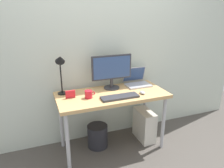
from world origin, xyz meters
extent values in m
plane|color=#4C4742|center=(0.00, 0.00, 0.00)|extent=(6.00, 6.00, 0.00)
cube|color=silver|center=(0.00, 0.36, 1.30)|extent=(4.40, 0.04, 2.60)
cube|color=tan|center=(0.00, 0.00, 0.73)|extent=(1.32, 0.60, 0.04)
cylinder|color=#B2B2B7|center=(-0.60, -0.24, 0.35)|extent=(0.04, 0.04, 0.71)
cylinder|color=#B2B2B7|center=(0.60, -0.24, 0.35)|extent=(0.04, 0.04, 0.71)
cylinder|color=#B2B2B7|center=(-0.60, 0.24, 0.35)|extent=(0.04, 0.04, 0.71)
cylinder|color=#B2B2B7|center=(0.60, 0.24, 0.35)|extent=(0.04, 0.04, 0.71)
cylinder|color=#333338|center=(0.06, 0.17, 0.76)|extent=(0.20, 0.20, 0.01)
cylinder|color=#333338|center=(0.06, 0.17, 0.82)|extent=(0.04, 0.04, 0.11)
cube|color=#333338|center=(0.06, 0.17, 1.03)|extent=(0.52, 0.03, 0.31)
cube|color=#334C7F|center=(0.06, 0.15, 1.03)|extent=(0.48, 0.01, 0.27)
cube|color=#B2B2B7|center=(0.42, 0.13, 0.76)|extent=(0.32, 0.22, 0.02)
cube|color=#B2B2B7|center=(0.42, 0.27, 0.87)|extent=(0.32, 0.06, 0.21)
cube|color=#334C7F|center=(0.42, 0.26, 0.87)|extent=(0.30, 0.05, 0.18)
cylinder|color=black|center=(-0.56, 0.20, 0.76)|extent=(0.11, 0.11, 0.01)
cylinder|color=black|center=(-0.56, 0.20, 0.96)|extent=(0.02, 0.02, 0.39)
cone|color=black|center=(-0.56, 0.16, 1.18)|extent=(0.11, 0.14, 0.13)
cube|color=#333338|center=(0.03, -0.16, 0.76)|extent=(0.44, 0.14, 0.02)
ellipsoid|color=#B2B2B7|center=(0.33, -0.14, 0.77)|extent=(0.06, 0.09, 0.03)
cylinder|color=red|center=(-0.30, -0.04, 0.79)|extent=(0.08, 0.08, 0.09)
torus|color=red|center=(-0.24, -0.04, 0.80)|extent=(0.05, 0.01, 0.05)
cube|color=red|center=(-0.49, 0.03, 0.80)|extent=(0.11, 0.03, 0.09)
cube|color=silver|center=(0.48, 0.02, 0.21)|extent=(0.18, 0.36, 0.42)
cylinder|color=#232328|center=(-0.17, 0.08, 0.15)|extent=(0.26, 0.26, 0.30)
camera|label=1|loc=(-0.85, -2.24, 1.71)|focal=34.45mm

